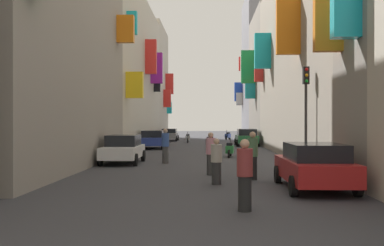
{
  "coord_description": "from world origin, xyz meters",
  "views": [
    {
      "loc": [
        0.37,
        -3.39,
        2.14
      ],
      "look_at": [
        -0.89,
        34.47,
        2.0
      ],
      "focal_mm": 43.55,
      "sensor_mm": 36.0,
      "label": 1
    }
  ],
  "objects": [
    {
      "name": "parked_car_green",
      "position": [
        3.77,
        37.25,
        0.77
      ],
      "size": [
        1.92,
        4.38,
        1.48
      ],
      "color": "#236638",
      "rests_on": "ground"
    },
    {
      "name": "scooter_green",
      "position": [
        1.71,
        24.54,
        0.46
      ],
      "size": [
        0.58,
        1.9,
        1.13
      ],
      "color": "#287F3D",
      "rests_on": "ground"
    },
    {
      "name": "building_right_far",
      "position": [
        7.99,
        54.37,
        8.67
      ],
      "size": [
        7.05,
        11.27,
        17.36
      ],
      "color": "gray",
      "rests_on": "ground"
    },
    {
      "name": "ground_plane",
      "position": [
        0.0,
        30.0,
        0.0
      ],
      "size": [
        140.0,
        140.0,
        0.0
      ],
      "primitive_type": "plane",
      "color": "#38383D"
    },
    {
      "name": "building_right_mid_b",
      "position": [
        7.99,
        25.82,
        6.25
      ],
      "size": [
        7.18,
        23.77,
        12.5
      ],
      "color": "#9E9384",
      "rests_on": "ground"
    },
    {
      "name": "scooter_blue",
      "position": [
        2.74,
        50.99,
        0.46
      ],
      "size": [
        0.77,
        1.86,
        1.13
      ],
      "color": "#2D4CAD",
      "rests_on": "ground"
    },
    {
      "name": "parked_car_red",
      "position": [
        3.71,
        11.31,
        0.76
      ],
      "size": [
        2.0,
        4.45,
        1.45
      ],
      "color": "#B21E1E",
      "rests_on": "ground"
    },
    {
      "name": "parked_car_white",
      "position": [
        -3.92,
        20.09,
        0.76
      ],
      "size": [
        1.88,
        4.0,
        1.45
      ],
      "color": "white",
      "rests_on": "ground"
    },
    {
      "name": "pedestrian_mid_street",
      "position": [
        2.02,
        13.64,
        0.88
      ],
      "size": [
        0.49,
        0.49,
        1.76
      ],
      "color": "black",
      "rests_on": "ground"
    },
    {
      "name": "building_left_far",
      "position": [
        -7.99,
        54.26,
        6.84
      ],
      "size": [
        7.0,
        11.49,
        13.68
      ],
      "color": "#BCB29E",
      "rests_on": "ground"
    },
    {
      "name": "scooter_silver",
      "position": [
        -1.6,
        43.2,
        0.46
      ],
      "size": [
        0.46,
        1.91,
        1.13
      ],
      "color": "#ADADB2",
      "rests_on": "ground"
    },
    {
      "name": "scooter_red",
      "position": [
        -3.56,
        39.15,
        0.46
      ],
      "size": [
        0.64,
        1.81,
        1.13
      ],
      "color": "red",
      "rests_on": "ground"
    },
    {
      "name": "pedestrian_far_away",
      "position": [
        1.26,
        7.69,
        0.86
      ],
      "size": [
        0.53,
        0.53,
        1.72
      ],
      "color": "black",
      "rests_on": "ground"
    },
    {
      "name": "pedestrian_near_left",
      "position": [
        -1.77,
        20.22,
        0.89
      ],
      "size": [
        0.43,
        0.43,
        1.77
      ],
      "color": "#3C3C3C",
      "rests_on": "ground"
    },
    {
      "name": "building_left_mid_c",
      "position": [
        -7.99,
        37.18,
        6.42
      ],
      "size": [
        7.12,
        22.65,
        12.84
      ],
      "color": "#BCB29E",
      "rests_on": "ground"
    },
    {
      "name": "pedestrian_near_right",
      "position": [
        0.68,
        12.34,
        0.77
      ],
      "size": [
        0.52,
        0.52,
        1.56
      ],
      "color": "#2F2F2F",
      "rests_on": "ground"
    },
    {
      "name": "traffic_light_near_corner",
      "position": [
        4.63,
        16.86,
        3.05
      ],
      "size": [
        0.26,
        0.34,
        4.5
      ],
      "color": "#2D2D2D",
      "rests_on": "ground"
    },
    {
      "name": "parked_car_blue",
      "position": [
        -3.92,
        33.08,
        0.75
      ],
      "size": [
        1.99,
        4.3,
        1.41
      ],
      "color": "navy",
      "rests_on": "ground"
    },
    {
      "name": "parked_car_grey",
      "position": [
        -3.83,
        47.59,
        0.71
      ],
      "size": [
        1.91,
        4.26,
        1.33
      ],
      "color": "slate",
      "rests_on": "ground"
    },
    {
      "name": "scooter_black",
      "position": [
        0.62,
        34.7,
        0.46
      ],
      "size": [
        0.81,
        1.82,
        1.13
      ],
      "color": "black",
      "rests_on": "ground"
    },
    {
      "name": "building_right_mid_c",
      "position": [
        7.98,
        43.22,
        6.41
      ],
      "size": [
        7.38,
        11.02,
        12.82
      ],
      "color": "gray",
      "rests_on": "ground"
    },
    {
      "name": "pedestrian_crossing",
      "position": [
        0.5,
        15.15,
        0.85
      ],
      "size": [
        0.47,
        0.47,
        1.7
      ],
      "color": "#373737",
      "rests_on": "ground"
    }
  ]
}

